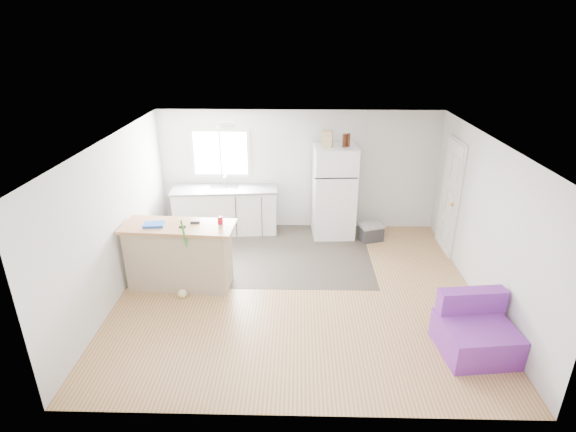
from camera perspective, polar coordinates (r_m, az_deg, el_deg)
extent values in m
cube|color=#95623E|center=(7.22, 1.28, -9.38)|extent=(5.50, 5.00, 0.01)
cube|color=white|center=(6.27, 1.47, 9.53)|extent=(5.50, 5.00, 0.01)
cube|color=silver|center=(9.00, 1.41, 5.80)|extent=(5.50, 0.01, 2.40)
cube|color=silver|center=(4.47, 1.29, -13.48)|extent=(5.50, 0.01, 2.40)
cube|color=silver|center=(7.19, -21.10, -0.32)|extent=(0.01, 5.00, 2.40)
cube|color=silver|center=(7.20, 23.82, -0.74)|extent=(0.01, 5.00, 2.40)
cube|color=#342E27|center=(8.33, -3.70, -4.65)|extent=(4.05, 2.50, 0.00)
cube|color=white|center=(9.03, -8.56, 7.91)|extent=(1.18, 0.04, 0.98)
cube|color=white|center=(9.01, -8.58, 7.88)|extent=(1.05, 0.01, 0.85)
cube|color=white|center=(9.00, -8.58, 7.87)|extent=(0.03, 0.02, 0.85)
cube|color=white|center=(8.60, 19.82, 2.28)|extent=(0.05, 0.82, 2.03)
cube|color=white|center=(8.61, 19.89, 2.31)|extent=(0.03, 0.92, 2.10)
sphere|color=gold|center=(8.31, 20.16, 1.41)|extent=(0.07, 0.07, 0.07)
cylinder|color=white|center=(7.55, -7.86, 11.32)|extent=(0.30, 0.30, 0.07)
cube|color=white|center=(9.07, -7.93, 0.63)|extent=(2.05, 0.78, 0.88)
cube|color=slate|center=(8.91, -8.09, 3.37)|extent=(2.11, 0.83, 0.04)
cube|color=silver|center=(8.88, -8.12, 3.30)|extent=(0.59, 0.47, 0.06)
cube|color=#C5AC8E|center=(7.30, -13.59, -5.06)|extent=(1.60, 0.66, 1.01)
cube|color=tan|center=(7.07, -13.75, -1.29)|extent=(1.76, 0.77, 0.05)
cube|color=white|center=(8.75, 5.85, 3.09)|extent=(0.84, 0.79, 1.79)
cube|color=black|center=(8.27, 6.14, 4.78)|extent=(0.79, 0.06, 0.02)
cube|color=silver|center=(8.18, 3.99, 6.35)|extent=(0.03, 0.02, 0.32)
cube|color=silver|center=(8.44, 3.84, 1.21)|extent=(0.03, 0.02, 0.63)
cube|color=#2B2B2D|center=(8.87, 10.50, -2.20)|extent=(0.49, 0.40, 0.28)
cube|color=gray|center=(8.80, 10.58, -1.21)|extent=(0.51, 0.42, 0.06)
cube|color=#772F99|center=(6.36, 22.73, -14.13)|extent=(0.97, 0.92, 0.41)
cube|color=#772F99|center=(6.40, 22.29, -9.88)|extent=(0.90, 0.31, 0.31)
cube|color=silver|center=(7.23, -11.29, -8.68)|extent=(0.15, 0.13, 0.24)
cylinder|color=#193FAF|center=(7.16, -11.38, -7.73)|extent=(0.06, 0.06, 0.05)
cylinder|color=green|center=(6.97, -12.49, -4.81)|extent=(0.08, 0.34, 1.26)
sphere|color=beige|center=(7.20, -13.27, -9.56)|extent=(0.14, 0.14, 0.14)
cylinder|color=red|center=(6.95, -8.61, -0.55)|extent=(0.10, 0.10, 0.12)
cube|color=blue|center=(7.13, -16.66, -1.03)|extent=(0.32, 0.25, 0.04)
cube|color=black|center=(7.06, -11.71, -0.79)|extent=(0.14, 0.06, 0.03)
cube|color=black|center=(6.95, -13.27, -1.33)|extent=(0.11, 0.06, 0.03)
cube|color=tan|center=(8.40, 4.99, 9.73)|extent=(0.22, 0.15, 0.30)
cylinder|color=#3B180A|center=(8.41, 7.17, 9.48)|extent=(0.09, 0.09, 0.25)
cylinder|color=#3B180A|center=(8.46, 7.65, 9.53)|extent=(0.09, 0.09, 0.25)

